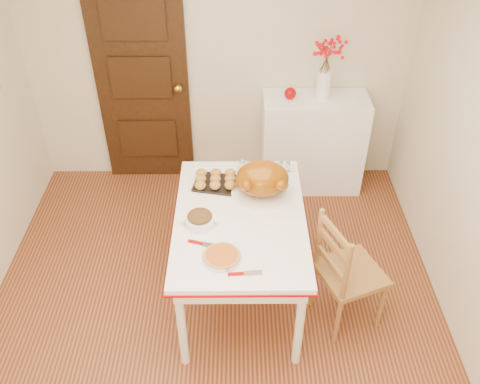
{
  "coord_description": "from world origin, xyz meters",
  "views": [
    {
      "loc": [
        0.18,
        -2.38,
        3.18
      ],
      "look_at": [
        0.19,
        0.38,
        1.0
      ],
      "focal_mm": 38.53,
      "sensor_mm": 36.0,
      "label": 1
    }
  ],
  "objects_px": {
    "kitchen_table": "(240,258)",
    "pumpkin_pie": "(222,256)",
    "sideboard": "(312,143)",
    "chair_oak": "(351,271)",
    "turkey_platter": "(262,180)"
  },
  "relations": [
    {
      "from": "kitchen_table",
      "to": "pumpkin_pie",
      "type": "bearing_deg",
      "value": -106.27
    },
    {
      "from": "sideboard",
      "to": "chair_oak",
      "type": "bearing_deg",
      "value": -87.19
    },
    {
      "from": "sideboard",
      "to": "kitchen_table",
      "type": "distance_m",
      "value": 1.62
    },
    {
      "from": "chair_oak",
      "to": "turkey_platter",
      "type": "distance_m",
      "value": 0.9
    },
    {
      "from": "kitchen_table",
      "to": "turkey_platter",
      "type": "height_order",
      "value": "turkey_platter"
    },
    {
      "from": "chair_oak",
      "to": "turkey_platter",
      "type": "height_order",
      "value": "turkey_platter"
    },
    {
      "from": "kitchen_table",
      "to": "pumpkin_pie",
      "type": "xyz_separation_m",
      "value": [
        -0.12,
        -0.41,
        0.43
      ]
    },
    {
      "from": "sideboard",
      "to": "kitchen_table",
      "type": "xyz_separation_m",
      "value": [
        -0.7,
        -1.45,
        -0.07
      ]
    },
    {
      "from": "sideboard",
      "to": "pumpkin_pie",
      "type": "distance_m",
      "value": 2.07
    },
    {
      "from": "pumpkin_pie",
      "to": "kitchen_table",
      "type": "bearing_deg",
      "value": 73.73
    },
    {
      "from": "kitchen_table",
      "to": "sideboard",
      "type": "bearing_deg",
      "value": 64.15
    },
    {
      "from": "sideboard",
      "to": "pumpkin_pie",
      "type": "height_order",
      "value": "sideboard"
    },
    {
      "from": "pumpkin_pie",
      "to": "sideboard",
      "type": "bearing_deg",
      "value": 66.13
    },
    {
      "from": "chair_oak",
      "to": "kitchen_table",
      "type": "bearing_deg",
      "value": 53.79
    },
    {
      "from": "chair_oak",
      "to": "turkey_platter",
      "type": "relative_size",
      "value": 2.16
    }
  ]
}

